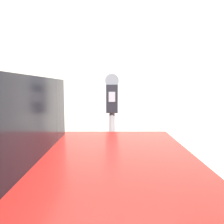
# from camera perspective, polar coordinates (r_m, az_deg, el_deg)

# --- Properties ---
(sidewalk) EXTENTS (24.00, 2.80, 0.11)m
(sidewalk) POSITION_cam_1_polar(r_m,az_deg,el_deg) (4.14, -3.59, -11.97)
(sidewalk) COLOR #ADAAA3
(sidewalk) RESTS_ON ground_plane
(building_facade) EXTENTS (24.00, 0.30, 5.38)m
(building_facade) POSITION_cam_1_polar(r_m,az_deg,el_deg) (6.00, -2.24, 19.27)
(building_facade) COLOR beige
(building_facade) RESTS_ON ground_plane
(parking_meter) EXTENTS (0.18, 0.14, 1.43)m
(parking_meter) POSITION_cam_1_polar(r_m,az_deg,el_deg) (2.93, -0.00, 0.72)
(parking_meter) COLOR gray
(parking_meter) RESTS_ON sidewalk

